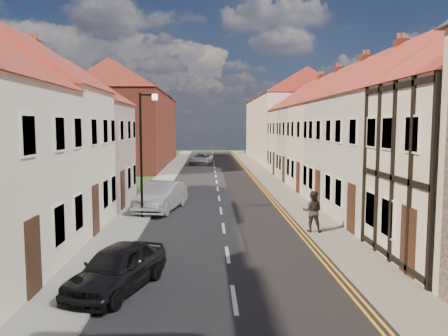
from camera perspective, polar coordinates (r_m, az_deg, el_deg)
name	(u,v)px	position (r m, az deg, el deg)	size (l,w,h in m)	color
road	(218,189)	(31.40, -0.83, -2.78)	(7.00, 90.00, 0.02)	black
pavement_left	(156,189)	(31.61, -8.84, -2.70)	(1.80, 90.00, 0.12)	gray
pavement_right	(278,188)	(31.80, 7.13, -2.62)	(1.80, 90.00, 0.12)	gray
cottage_r_white_near	(432,128)	(21.60, 25.51, 4.77)	(8.30, 6.00, 9.00)	beige
cottage_r_cream_mid	(383,127)	(26.51, 20.10, 5.04)	(8.30, 5.20, 9.00)	beige
cottage_r_pink	(352,127)	(31.58, 16.40, 5.17)	(8.30, 6.00, 9.00)	beige
cottage_r_white_far	(330,127)	(36.74, 13.73, 5.27)	(8.30, 5.20, 9.00)	beige
cottage_r_cream_far	(314,127)	(41.96, 11.72, 5.33)	(8.30, 6.00, 9.00)	beige
cottage_l_brick_mid	(7,127)	(20.97, -26.48, 4.87)	(8.30, 5.70, 9.10)	beige
cottage_l_pink	(55,129)	(26.36, -21.26, 4.76)	(8.30, 6.30, 8.80)	tan
block_right_far	(286,120)	(56.95, 8.06, 6.25)	(8.30, 24.20, 10.50)	beige
block_left_far	(134,119)	(51.79, -11.74, 6.26)	(8.30, 24.20, 10.50)	maroon
lamppost	(143,147)	(21.32, -10.56, 2.70)	(0.88, 0.15, 6.00)	black
car_near	(117,268)	(12.74, -13.75, -12.55)	(1.52, 3.77, 1.29)	black
car_mid	(161,197)	(23.68, -8.19, -3.71)	(1.64, 4.70, 1.55)	#979B9E
car_distant	(201,159)	(51.22, -3.00, 1.21)	(2.24, 4.87, 1.35)	#929599
pedestrian_right	(313,211)	(18.77, 11.49, -5.55)	(0.84, 0.66, 1.74)	#2B2322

